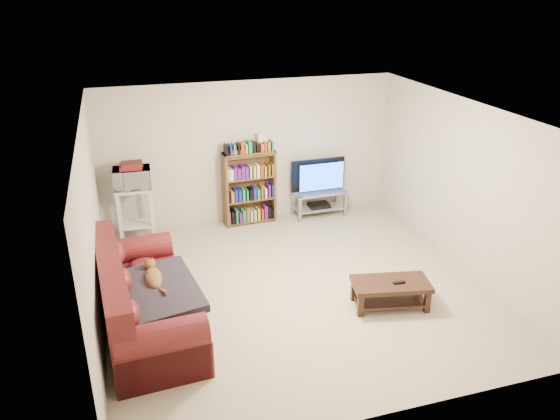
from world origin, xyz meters
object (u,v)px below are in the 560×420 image
object	(u,v)px
sofa	(140,305)
coffee_table	(391,289)
bookshelf	(249,187)
tv_stand	(319,199)

from	to	relation	value
sofa	coffee_table	xyz separation A→B (m)	(3.08, -0.41, -0.10)
coffee_table	sofa	bearing A→B (deg)	-176.25
sofa	bookshelf	bearing A→B (deg)	49.24
sofa	bookshelf	xyz separation A→B (m)	(2.00, 2.68, 0.31)
sofa	bookshelf	world-z (taller)	bookshelf
coffee_table	bookshelf	xyz separation A→B (m)	(-1.08, 3.08, 0.41)
sofa	coffee_table	size ratio (longest dim) A/B	2.27
sofa	tv_stand	bearing A→B (deg)	34.85
coffee_table	tv_stand	bearing A→B (deg)	98.14
sofa	coffee_table	bearing A→B (deg)	-11.48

